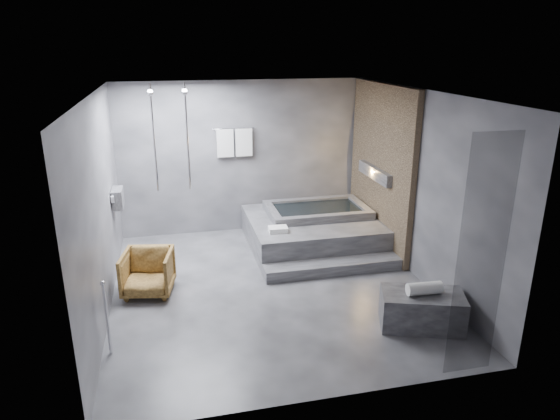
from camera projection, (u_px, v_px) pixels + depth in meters
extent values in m
plane|color=#323234|center=(271.00, 287.00, 7.35)|extent=(5.00, 5.00, 0.00)
cube|color=#535356|center=(270.00, 93.00, 6.46)|extent=(4.50, 5.00, 0.04)
cube|color=#3D3D42|center=(242.00, 158.00, 9.21)|extent=(4.50, 0.04, 2.80)
cube|color=#3D3D42|center=(326.00, 274.00, 4.59)|extent=(4.50, 0.04, 2.80)
cube|color=#3D3D42|center=(100.00, 208.00, 6.42)|extent=(0.04, 5.00, 2.80)
cube|color=#3D3D42|center=(419.00, 186.00, 7.38)|extent=(0.04, 5.00, 2.80)
cube|color=tan|center=(380.00, 167.00, 8.52)|extent=(0.10, 2.40, 2.78)
cube|color=#FF9938|center=(376.00, 173.00, 8.54)|extent=(0.14, 1.20, 0.20)
cube|color=gray|center=(118.00, 198.00, 7.83)|extent=(0.16, 0.42, 0.30)
imported|color=beige|center=(118.00, 203.00, 7.76)|extent=(0.08, 0.08, 0.21)
imported|color=beige|center=(119.00, 201.00, 7.95)|extent=(0.07, 0.07, 0.15)
cylinder|color=silver|center=(187.00, 137.00, 8.42)|extent=(0.04, 0.04, 1.80)
cylinder|color=silver|center=(154.00, 139.00, 8.31)|extent=(0.04, 0.04, 1.80)
cylinder|color=silver|center=(234.00, 129.00, 8.95)|extent=(0.75, 0.02, 0.02)
cube|color=white|center=(225.00, 143.00, 8.97)|extent=(0.30, 0.06, 0.50)
cube|color=white|center=(244.00, 142.00, 9.05)|extent=(0.30, 0.06, 0.50)
cylinder|color=silver|center=(107.00, 319.00, 5.64)|extent=(0.04, 0.04, 0.90)
cube|color=black|center=(481.00, 260.00, 5.01)|extent=(0.55, 0.01, 2.60)
cube|color=#37373A|center=(312.00, 231.00, 8.83)|extent=(2.20, 2.00, 0.50)
cube|color=#37373A|center=(333.00, 267.00, 7.79)|extent=(2.20, 0.36, 0.18)
cube|color=#2E2E30|center=(422.00, 310.00, 6.28)|extent=(1.13, 0.85, 0.45)
imported|color=#4D3213|center=(148.00, 273.00, 7.09)|extent=(0.80, 0.81, 0.63)
cylinder|color=white|center=(424.00, 288.00, 6.17)|extent=(0.45, 0.18, 0.16)
cube|color=white|center=(278.00, 229.00, 8.10)|extent=(0.32, 0.24, 0.08)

